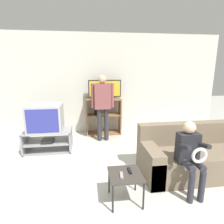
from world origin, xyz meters
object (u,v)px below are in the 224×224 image
Objects in this scene: person_seated_child at (190,152)px; snack_table at (125,177)px; tv_stand at (49,140)px; television_main at (45,118)px; couch at (199,156)px; person_standing_adult at (103,102)px; television_flat at (105,90)px; remote_control_white at (122,175)px; media_shelf at (103,116)px; remote_control_black at (130,171)px.

snack_table is at bearing -175.25° from person_seated_child.
tv_stand is 1.40× the size of television_main.
television_main reaches higher than couch.
person_standing_adult is (-1.49, 1.64, 0.67)m from couch.
television_flat is at bearing 109.76° from person_seated_child.
snack_table is (1.31, -1.78, 0.13)m from tv_stand.
person_standing_adult is (1.24, 0.39, 0.23)m from television_main.
snack_table is 2.26m from person_standing_adult.
snack_table is 0.10m from remote_control_white.
couch is (2.70, -1.24, 0.06)m from tv_stand.
media_shelf is 0.69m from television_flat.
television_flat is at bearing 91.79° from remote_control_black.
television_flat reaches higher than media_shelf.
remote_control_white is at bearing -172.99° from person_seated_child.
media_shelf reaches higher than couch.
couch reaches higher than remote_control_black.
television_main is 0.35× the size of couch.
remote_control_black is 1.00× the size of remote_control_white.
person_standing_adult reaches higher than television_flat.
person_standing_adult is at bearing 94.77° from remote_control_black.
person_seated_child reaches higher than snack_table.
snack_table is 3.00× the size of remote_control_black.
television_flat is 2.71m from remote_control_black.
television_flat is at bearing 5.95° from media_shelf.
person_standing_adult reaches higher than tv_stand.
television_flat is 0.42× the size of couch.
couch reaches higher than snack_table.
remote_control_white is (1.28, -1.83, -0.31)m from television_main.
media_shelf is at bearing 96.12° from remote_control_white.
remote_control_white is at bearing -91.18° from television_flat.
snack_table is at bearing -141.76° from remote_control_black.
remote_control_white is at bearing -55.57° from tv_stand.
television_main is 1.61× the size of snack_table.
remote_control_black is (0.07, 0.05, 0.06)m from snack_table.
television_main is 4.82× the size of remote_control_black.
remote_control_white is 1.57m from couch.
snack_table is 1.49m from couch.
tv_stand is 2.22m from remote_control_white.
couch is (1.39, -2.11, -0.90)m from television_flat.
media_shelf is 2.65m from snack_table.
television_flat is at bearing 95.27° from remote_control_white.
person_seated_child is (0.92, 0.08, 0.25)m from snack_table.
television_main is at bearing 155.39° from couch.
television_main is 0.83× the size of television_flat.
television_flat is 2.68m from couch.
person_standing_adult is at bearing -101.82° from television_flat.
media_shelf is 6.61× the size of remote_control_white.
person_seated_child is at bearing -70.24° from television_flat.
remote_control_black is 2.20m from person_standing_adult.
couch is (1.45, 0.59, -0.13)m from remote_control_white.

